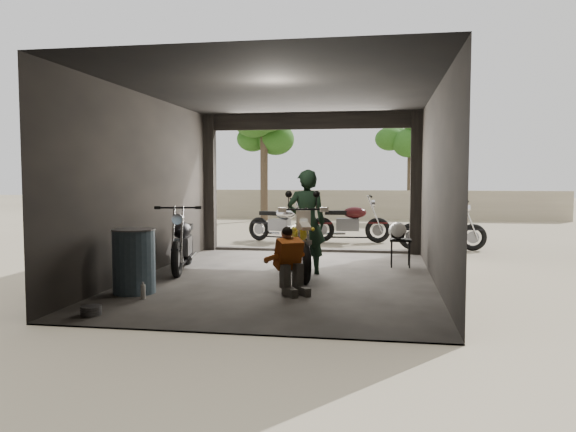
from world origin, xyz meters
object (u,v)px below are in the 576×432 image
(stool, at_px, (400,243))
(rider, at_px, (306,222))
(mechanic, at_px, (292,263))
(oil_drum, at_px, (134,262))
(left_bike, at_px, (183,238))
(outside_bike_c, at_px, (442,225))
(helmet, at_px, (398,231))
(main_bike, at_px, (298,241))
(outside_bike_b, at_px, (350,219))
(sign_post, at_px, (433,190))
(outside_bike_a, at_px, (281,220))

(stool, bearing_deg, rider, -147.01)
(rider, bearing_deg, mechanic, 78.46)
(mechanic, bearing_deg, oil_drum, 153.39)
(left_bike, relative_size, outside_bike_c, 1.02)
(rider, relative_size, mechanic, 1.94)
(helmet, bearing_deg, outside_bike_c, 61.78)
(main_bike, xyz_separation_m, outside_bike_b, (0.60, 5.35, 0.00))
(rider, bearing_deg, sign_post, -137.35)
(mechanic, relative_size, helmet, 2.69)
(sign_post, bearing_deg, helmet, -111.96)
(oil_drum, relative_size, sign_post, 0.45)
(main_bike, height_order, sign_post, sign_post)
(stool, xyz_separation_m, helmet, (-0.06, -0.02, 0.24))
(stool, distance_m, helmet, 0.25)
(left_bike, relative_size, stool, 3.29)
(main_bike, xyz_separation_m, mechanic, (0.13, -1.47, -0.15))
(main_bike, distance_m, helmet, 2.19)
(outside_bike_b, distance_m, oil_drum, 7.69)
(rider, distance_m, mechanic, 1.79)
(outside_bike_b, distance_m, stool, 4.18)
(outside_bike_a, height_order, outside_bike_c, outside_bike_a)
(main_bike, distance_m, left_bike, 2.22)
(sign_post, bearing_deg, left_bike, -146.30)
(helmet, height_order, sign_post, sign_post)
(stool, relative_size, sign_post, 0.26)
(stool, xyz_separation_m, oil_drum, (-4.00, -3.16, 0.01))
(outside_bike_c, height_order, helmet, outside_bike_c)
(mechanic, distance_m, helmet, 3.24)
(outside_bike_c, bearing_deg, oil_drum, 139.85)
(outside_bike_a, xyz_separation_m, sign_post, (3.83, -1.39, 0.84))
(outside_bike_c, bearing_deg, mechanic, 154.22)
(outside_bike_b, relative_size, rider, 1.00)
(stool, bearing_deg, outside_bike_b, 106.71)
(stool, height_order, sign_post, sign_post)
(outside_bike_b, bearing_deg, main_bike, 169.94)
(left_bike, height_order, rider, rider)
(main_bike, relative_size, outside_bike_c, 1.06)
(left_bike, distance_m, mechanic, 2.91)
(rider, distance_m, oil_drum, 3.14)
(left_bike, xyz_separation_m, outside_bike_c, (5.06, 3.86, -0.01))
(outside_bike_b, bearing_deg, helmet, -167.80)
(left_bike, distance_m, oil_drum, 2.09)
(outside_bike_b, distance_m, mechanic, 6.84)
(main_bike, distance_m, mechanic, 1.49)
(outside_bike_a, height_order, helmet, outside_bike_a)
(oil_drum, xyz_separation_m, sign_post, (4.81, 5.57, 0.96))
(outside_bike_a, xyz_separation_m, oil_drum, (-0.98, -6.96, -0.12))
(helmet, bearing_deg, stool, 12.97)
(left_bike, bearing_deg, main_bike, -19.19)
(main_bike, xyz_separation_m, sign_post, (2.61, 3.76, 0.82))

